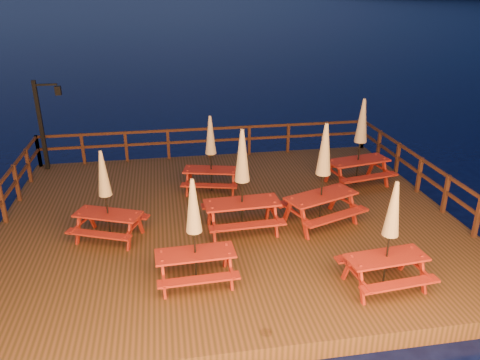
{
  "coord_description": "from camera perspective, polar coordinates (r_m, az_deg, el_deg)",
  "views": [
    {
      "loc": [
        -1.58,
        -11.14,
        6.22
      ],
      "look_at": [
        0.4,
        0.6,
        1.2
      ],
      "focal_mm": 35.0,
      "sensor_mm": 36.0,
      "label": 1
    }
  ],
  "objects": [
    {
      "name": "lamp_post",
      "position": [
        16.64,
        -22.71,
        7.08
      ],
      "size": [
        0.85,
        0.18,
        3.0
      ],
      "color": "black",
      "rests_on": "deck"
    },
    {
      "name": "railing",
      "position": [
        13.96,
        -2.45,
        1.6
      ],
      "size": [
        11.8,
        9.75,
        1.1
      ],
      "color": "#3A1F12",
      "rests_on": "deck"
    },
    {
      "name": "picnic_table_1",
      "position": [
        11.93,
        10.08,
        0.8
      ],
      "size": [
        2.33,
        2.13,
        2.71
      ],
      "rotation": [
        0.0,
        0.0,
        0.36
      ],
      "color": "maroon",
      "rests_on": "deck"
    },
    {
      "name": "picnic_table_2",
      "position": [
        14.64,
        14.44,
        4.59
      ],
      "size": [
        2.16,
        1.89,
        2.71
      ],
      "rotation": [
        0.0,
        0.0,
        0.19
      ],
      "color": "maroon",
      "rests_on": "deck"
    },
    {
      "name": "ground",
      "position": [
        12.85,
        -1.34,
        -6.1
      ],
      "size": [
        500.0,
        500.0,
        0.0
      ],
      "primitive_type": "plane",
      "color": "black",
      "rests_on": "ground"
    },
    {
      "name": "picnic_table_0",
      "position": [
        11.39,
        0.25,
        -0.01
      ],
      "size": [
        1.94,
        1.62,
        2.68
      ],
      "rotation": [
        0.0,
        0.0,
        0.04
      ],
      "color": "maroon",
      "rests_on": "deck"
    },
    {
      "name": "picnic_table_6",
      "position": [
        9.52,
        -5.6,
        -6.16
      ],
      "size": [
        1.69,
        1.41,
        2.35
      ],
      "rotation": [
        0.0,
        0.0,
        0.04
      ],
      "color": "maroon",
      "rests_on": "deck"
    },
    {
      "name": "deck",
      "position": [
        12.76,
        -1.35,
        -5.31
      ],
      "size": [
        12.0,
        10.0,
        0.4
      ],
      "primitive_type": "cube",
      "color": "#3F2D14",
      "rests_on": "ground"
    },
    {
      "name": "picnic_table_4",
      "position": [
        11.56,
        -16.08,
        -1.7
      ],
      "size": [
        1.98,
        1.82,
        2.29
      ],
      "rotation": [
        0.0,
        0.0,
        -0.39
      ],
      "color": "maroon",
      "rests_on": "deck"
    },
    {
      "name": "picnic_table_5",
      "position": [
        13.79,
        -3.58,
        3.3
      ],
      "size": [
        1.91,
        1.7,
        2.34
      ],
      "rotation": [
        0.0,
        0.0,
        -0.24
      ],
      "color": "maroon",
      "rests_on": "deck"
    },
    {
      "name": "picnic_table_3",
      "position": [
        9.8,
        17.81,
        -6.3
      ],
      "size": [
        1.77,
        1.5,
        2.36
      ],
      "rotation": [
        0.0,
        0.0,
        0.09
      ],
      "color": "maroon",
      "rests_on": "deck"
    },
    {
      "name": "deck_piles",
      "position": [
        13.0,
        -1.33,
        -7.25
      ],
      "size": [
        11.44,
        9.44,
        1.4
      ],
      "color": "#3A1F12",
      "rests_on": "ground"
    }
  ]
}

